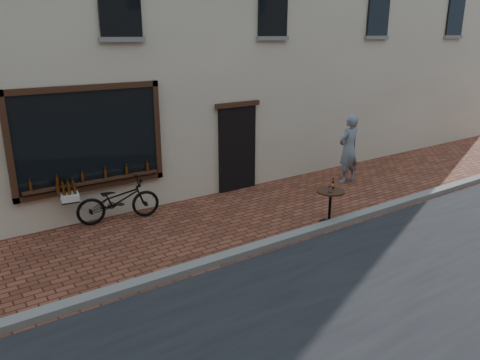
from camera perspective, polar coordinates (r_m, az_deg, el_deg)
ground at (r=8.85m, az=2.16°, el=-9.22°), size 90.00×90.00×0.00m
kerb at (r=8.97m, az=1.39°, el=-8.41°), size 90.00×0.25×0.12m
cargo_bicycle at (r=10.60m, az=-14.83°, el=-2.38°), size 2.19×0.89×1.01m
bistro_table at (r=10.23m, az=10.95°, el=-2.42°), size 0.60×0.60×1.03m
pedestrian at (r=13.15m, az=13.10°, el=3.70°), size 0.72×0.49×1.89m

